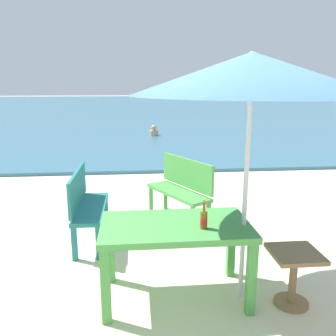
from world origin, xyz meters
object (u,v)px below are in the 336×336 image
Objects in this scene: bench_teal_center at (85,202)px; swimmer_person at (154,131)px; bench_green_left at (182,186)px; side_table_wood at (294,270)px; beer_bottle_amber at (204,219)px; picnic_table_green at (175,234)px; patio_umbrella at (252,74)px.

swimmer_person is (1.40, 9.20, -0.30)m from bench_teal_center.
side_table_wood is at bearing -71.33° from bench_green_left.
swimmer_person is (0.14, 10.73, -0.61)m from beer_bottle_amber.
side_table_wood is 2.36m from bench_green_left.
picnic_table_green is 0.61× the size of patio_umbrella.
bench_teal_center is 1.47m from bench_green_left.
beer_bottle_amber is 1.32m from patio_umbrella.
picnic_table_green is 3.41× the size of swimmer_person.
picnic_table_green is at bearing -53.77° from bench_teal_center.
side_table_wood is at bearing -86.33° from swimmer_person.
picnic_table_green is 0.34m from beer_bottle_amber.
beer_bottle_amber is 0.98m from side_table_wood.
swimmer_person is at bearing 89.61° from bench_green_left.
beer_bottle_amber is at bearing -90.77° from swimmer_person.
side_table_wood is at bearing -6.68° from beer_bottle_amber.
beer_bottle_amber reaches higher than picnic_table_green.
patio_umbrella is 2.62m from bench_green_left.
side_table_wood reaches higher than swimmer_person.
swimmer_person is at bearing 93.67° from side_table_wood.
picnic_table_green is at bearing 150.34° from beer_bottle_amber.
side_table_wood is 2.66m from bench_teal_center.
swimmer_person is (-0.25, 10.67, -1.88)m from patio_umbrella.
side_table_wood is (0.84, -0.10, -0.50)m from beer_bottle_amber.
bench_green_left is (-0.75, 2.23, 0.19)m from side_table_wood.
picnic_table_green is at bearing -92.08° from swimmer_person.
bench_green_left is (0.32, 2.00, -0.11)m from picnic_table_green.
patio_umbrella is (0.63, -0.08, 1.47)m from picnic_table_green.
bench_green_left is at bearing 98.42° from patio_umbrella.
patio_umbrella is 1.91× the size of bench_teal_center.
patio_umbrella is 5.61× the size of swimmer_person.
patio_umbrella is 4.26× the size of side_table_wood.
picnic_table_green is at bearing 167.71° from side_table_wood.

